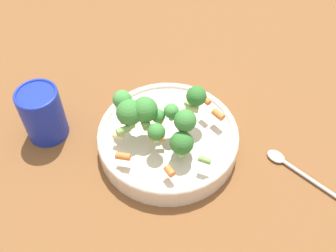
% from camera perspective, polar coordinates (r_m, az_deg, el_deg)
% --- Properties ---
extents(ground_plane, '(3.00, 3.00, 0.00)m').
position_cam_1_polar(ground_plane, '(0.78, -0.00, -2.91)').
color(ground_plane, brown).
extents(bowl, '(0.27, 0.27, 0.05)m').
position_cam_1_polar(bowl, '(0.76, -0.00, -1.78)').
color(bowl, beige).
rests_on(bowl, ground_plane).
extents(pasta_salad, '(0.18, 0.21, 0.09)m').
position_cam_1_polar(pasta_salad, '(0.69, -1.34, 1.28)').
color(pasta_salad, '#8CB766').
rests_on(pasta_salad, bowl).
extents(cup, '(0.08, 0.08, 0.11)m').
position_cam_1_polar(cup, '(0.79, -17.75, 1.78)').
color(cup, '#192DAD').
rests_on(cup, ground_plane).
extents(spoon, '(0.13, 0.16, 0.01)m').
position_cam_1_polar(spoon, '(0.78, 17.84, -5.90)').
color(spoon, silver).
rests_on(spoon, ground_plane).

